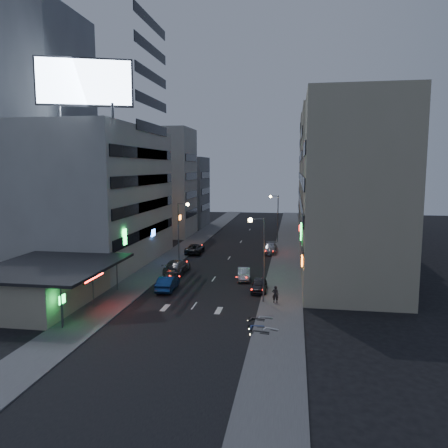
% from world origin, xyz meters
% --- Properties ---
extents(ground, '(180.00, 180.00, 0.00)m').
position_xyz_m(ground, '(0.00, 0.00, 0.00)').
color(ground, black).
rests_on(ground, ground).
extents(sidewalk_left, '(4.00, 120.00, 0.12)m').
position_xyz_m(sidewalk_left, '(-8.00, 30.00, 0.06)').
color(sidewalk_left, '#4C4C4F').
rests_on(sidewalk_left, ground).
extents(sidewalk_right, '(4.00, 120.00, 0.12)m').
position_xyz_m(sidewalk_right, '(8.00, 30.00, 0.06)').
color(sidewalk_right, '#4C4C4F').
rests_on(sidewalk_right, ground).
extents(food_court, '(11.00, 13.00, 3.88)m').
position_xyz_m(food_court, '(-13.90, 2.00, 1.98)').
color(food_court, '#B0A489').
rests_on(food_court, ground).
extents(white_building, '(14.00, 24.00, 18.00)m').
position_xyz_m(white_building, '(-17.00, 20.00, 9.00)').
color(white_building, '#B0B1AC').
rests_on(white_building, ground).
extents(grey_tower, '(10.00, 14.00, 34.00)m').
position_xyz_m(grey_tower, '(-26.00, 23.00, 17.00)').
color(grey_tower, gray).
rests_on(grey_tower, ground).
extents(shophouse_near, '(10.00, 11.00, 20.00)m').
position_xyz_m(shophouse_near, '(15.00, 10.50, 10.00)').
color(shophouse_near, '#B0A489').
rests_on(shophouse_near, ground).
extents(shophouse_mid, '(11.00, 12.00, 16.00)m').
position_xyz_m(shophouse_mid, '(15.50, 22.00, 8.00)').
color(shophouse_mid, tan).
rests_on(shophouse_mid, ground).
extents(shophouse_far, '(10.00, 14.00, 22.00)m').
position_xyz_m(shophouse_far, '(15.00, 35.00, 11.00)').
color(shophouse_far, '#B0A489').
rests_on(shophouse_far, ground).
extents(far_left_a, '(11.00, 10.00, 20.00)m').
position_xyz_m(far_left_a, '(-15.50, 45.00, 10.00)').
color(far_left_a, '#B0B1AC').
rests_on(far_left_a, ground).
extents(far_left_b, '(12.00, 10.00, 15.00)m').
position_xyz_m(far_left_b, '(-16.00, 58.00, 7.50)').
color(far_left_b, gray).
rests_on(far_left_b, ground).
extents(far_right_a, '(11.00, 12.00, 18.00)m').
position_xyz_m(far_right_a, '(15.50, 50.00, 9.00)').
color(far_right_a, tan).
rests_on(far_right_a, ground).
extents(far_right_b, '(12.00, 12.00, 24.00)m').
position_xyz_m(far_right_b, '(16.00, 64.00, 12.00)').
color(far_right_b, '#B0A489').
rests_on(far_right_b, ground).
extents(billboard, '(9.52, 3.75, 6.20)m').
position_xyz_m(billboard, '(-12.99, 9.97, 21.66)').
color(billboard, '#595B60').
rests_on(billboard, white_building).
extents(street_lamp_right_near, '(1.60, 0.44, 8.02)m').
position_xyz_m(street_lamp_right_near, '(5.90, 6.00, 5.36)').
color(street_lamp_right_near, '#595B60').
rests_on(street_lamp_right_near, sidewalk_right).
extents(street_lamp_left, '(1.60, 0.44, 8.02)m').
position_xyz_m(street_lamp_left, '(-5.90, 22.00, 5.36)').
color(street_lamp_left, '#595B60').
rests_on(street_lamp_left, sidewalk_left).
extents(street_lamp_right_far, '(1.60, 0.44, 8.02)m').
position_xyz_m(street_lamp_right_far, '(5.90, 40.00, 5.36)').
color(street_lamp_right_far, '#595B60').
rests_on(street_lamp_right_far, sidewalk_right).
extents(parked_car_right_near, '(1.69, 4.01, 1.35)m').
position_xyz_m(parked_car_right_near, '(5.60, 9.73, 0.68)').
color(parked_car_right_near, '#26262C').
rests_on(parked_car_right_near, ground).
extents(parked_car_right_mid, '(1.85, 4.09, 1.30)m').
position_xyz_m(parked_car_right_mid, '(3.47, 14.30, 0.65)').
color(parked_car_right_mid, '#A8ABB0').
rests_on(parked_car_right_mid, ground).
extents(parked_car_left, '(2.60, 5.26, 1.44)m').
position_xyz_m(parked_car_left, '(-5.60, 28.52, 0.72)').
color(parked_car_left, '#232428').
rests_on(parked_car_left, ground).
extents(parked_car_right_far, '(2.09, 4.98, 1.44)m').
position_xyz_m(parked_car_right_far, '(5.60, 30.35, 0.72)').
color(parked_car_right_far, gray).
rests_on(parked_car_right_far, ground).
extents(road_car_blue, '(1.81, 4.70, 1.53)m').
position_xyz_m(road_car_blue, '(-3.92, 8.69, 0.76)').
color(road_car_blue, navy).
rests_on(road_car_blue, ground).
extents(road_car_silver, '(2.47, 5.70, 1.63)m').
position_xyz_m(road_car_silver, '(-5.00, 16.13, 0.82)').
color(road_car_silver, gray).
rests_on(road_car_silver, ground).
extents(person, '(0.62, 0.43, 1.63)m').
position_xyz_m(person, '(7.45, 5.74, 0.94)').
color(person, black).
rests_on(person, sidewalk_right).
extents(scooter_black_a, '(0.98, 2.07, 1.21)m').
position_xyz_m(scooter_black_a, '(7.38, -1.79, 0.73)').
color(scooter_black_a, black).
rests_on(scooter_black_a, sidewalk_right).
extents(scooter_silver_a, '(1.11, 1.81, 1.05)m').
position_xyz_m(scooter_silver_a, '(8.06, -1.08, 0.64)').
color(scooter_silver_a, '#B7BBC0').
rests_on(scooter_silver_a, sidewalk_right).
extents(scooter_blue, '(0.61, 1.71, 1.03)m').
position_xyz_m(scooter_blue, '(6.87, -0.45, 0.64)').
color(scooter_blue, navy).
rests_on(scooter_blue, sidewalk_right).
extents(scooter_black_b, '(1.10, 1.99, 1.15)m').
position_xyz_m(scooter_black_b, '(6.85, 1.06, 0.70)').
color(scooter_black_b, black).
rests_on(scooter_black_b, sidewalk_right).
extents(scooter_silver_b, '(0.85, 1.86, 1.10)m').
position_xyz_m(scooter_silver_b, '(7.45, 1.65, 0.67)').
color(scooter_silver_b, '#939599').
rests_on(scooter_silver_b, sidewalk_right).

